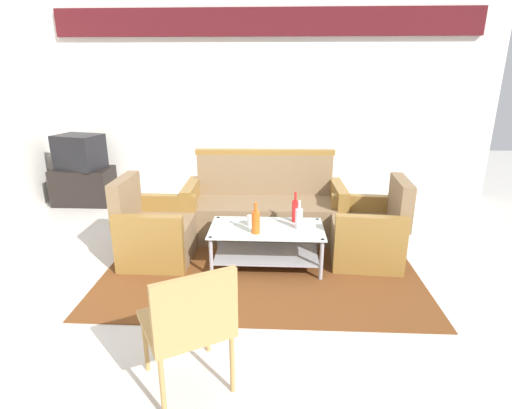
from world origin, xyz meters
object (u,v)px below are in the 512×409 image
(tv_stand, at_px, (84,186))
(television, at_px, (80,152))
(bottle_red, at_px, (295,211))
(cup, at_px, (251,221))
(armchair_left, at_px, (155,233))
(bottle_clear, at_px, (299,218))
(bottle_orange, at_px, (256,222))
(couch, at_px, (264,209))
(armchair_right, at_px, (369,233))
(wicker_chair, at_px, (190,320))
(coffee_table, at_px, (267,241))

(tv_stand, bearing_deg, television, 74.32)
(bottle_red, xyz_separation_m, cup, (-0.43, -0.13, -0.07))
(armchair_left, height_order, bottle_clear, armchair_left)
(bottle_orange, distance_m, television, 3.30)
(couch, bearing_deg, tv_stand, -23.28)
(armchair_right, height_order, wicker_chair, armchair_right)
(couch, height_order, bottle_clear, couch)
(cup, bearing_deg, armchair_right, 7.14)
(tv_stand, xyz_separation_m, wicker_chair, (2.28, -3.56, 0.23))
(bottle_orange, bearing_deg, armchair_left, 166.24)
(wicker_chair, bearing_deg, armchair_left, 82.48)
(bottle_red, xyz_separation_m, television, (-2.97, 1.71, 0.23))
(cup, bearing_deg, armchair_left, 176.51)
(wicker_chair, bearing_deg, bottle_red, 40.04)
(armchair_right, xyz_separation_m, television, (-3.72, 1.68, 0.47))
(couch, xyz_separation_m, coffee_table, (0.05, -0.81, -0.04))
(coffee_table, height_order, bottle_orange, bottle_orange)
(bottle_red, height_order, wicker_chair, wicker_chair)
(couch, bearing_deg, bottle_red, 115.70)
(bottle_red, relative_size, television, 0.45)
(armchair_left, xyz_separation_m, coffee_table, (1.14, -0.11, -0.02))
(couch, bearing_deg, wicker_chair, 80.53)
(coffee_table, bearing_deg, armchair_right, 11.01)
(coffee_table, relative_size, tv_stand, 1.38)
(armchair_right, relative_size, bottle_clear, 3.05)
(armchair_right, xyz_separation_m, bottle_clear, (-0.72, -0.20, 0.23))
(bottle_clear, relative_size, cup, 2.78)
(armchair_left, height_order, television, television)
(coffee_table, relative_size, wicker_chair, 1.31)
(armchair_right, bearing_deg, bottle_red, 95.72)
(armchair_right, relative_size, wicker_chair, 1.01)
(armchair_right, xyz_separation_m, coffee_table, (-1.03, -0.20, -0.02))
(couch, bearing_deg, armchair_left, 31.54)
(bottle_red, height_order, cup, bottle_red)
(couch, relative_size, armchair_left, 2.14)
(cup, relative_size, tv_stand, 0.12)
(couch, relative_size, bottle_clear, 6.52)
(bottle_orange, bearing_deg, bottle_clear, 18.96)
(wicker_chair, bearing_deg, couch, 52.05)
(armchair_left, height_order, bottle_orange, armchair_left)
(armchair_right, height_order, tv_stand, armchair_right)
(armchair_right, distance_m, coffee_table, 1.05)
(armchair_right, height_order, television, television)
(wicker_chair, bearing_deg, television, 92.92)
(couch, relative_size, wicker_chair, 2.16)
(coffee_table, height_order, cup, cup)
(bottle_clear, height_order, television, television)
(cup, height_order, wicker_chair, wicker_chair)
(armchair_right, bearing_deg, armchair_left, 96.36)
(couch, height_order, armchair_right, couch)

